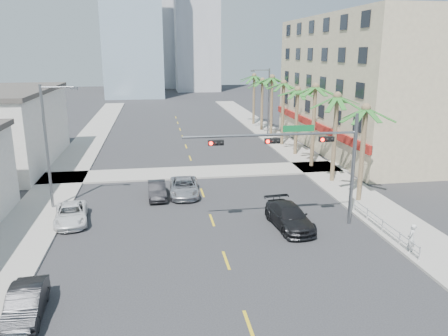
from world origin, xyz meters
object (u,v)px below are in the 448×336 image
car_parked_mid (26,304)px  car_parked_far (71,214)px  pedestrian (411,238)px  car_lane_center (184,187)px  traffic_signal_mast (307,152)px  car_lane_left (157,190)px  car_lane_right (289,217)px

car_parked_mid → car_parked_far: car_parked_mid is taller
car_parked_mid → pedestrian: size_ratio=2.36×
car_parked_mid → car_lane_center: car_lane_center is taller
traffic_signal_mast → car_lane_left: size_ratio=2.88×
traffic_signal_mast → car_parked_mid: size_ratio=2.76×
traffic_signal_mast → car_lane_left: bearing=141.9°
car_parked_mid → car_lane_left: size_ratio=1.04×
car_lane_center → car_lane_right: size_ratio=0.95×
traffic_signal_mast → car_lane_right: 4.43m
traffic_signal_mast → pedestrian: size_ratio=6.52×
traffic_signal_mast → car_lane_right: bearing=177.5°
car_lane_left → car_lane_right: size_ratio=0.76×
traffic_signal_mast → pedestrian: (4.62, -4.90, -4.06)m
car_parked_mid → pedestrian: 20.03m
car_parked_mid → car_lane_left: (5.75, 15.24, -0.03)m
car_lane_right → pedestrian: (5.58, -4.94, 0.26)m
pedestrian → car_lane_left: bearing=-85.5°
car_parked_far → car_lane_center: 9.15m
traffic_signal_mast → car_parked_mid: bearing=-152.6°
traffic_signal_mast → car_lane_left: traffic_signal_mast is taller
car_parked_mid → car_parked_far: (0.00, 10.95, -0.04)m
car_lane_left → car_lane_center: car_lane_center is taller
car_parked_mid → car_lane_center: 17.46m
traffic_signal_mast → pedestrian: 7.86m
traffic_signal_mast → pedestrian: bearing=-46.6°
car_parked_far → car_lane_left: car_lane_left is taller
car_lane_right → pedestrian: bearing=-46.8°
traffic_signal_mast → car_lane_center: 11.48m
car_lane_center → car_lane_right: (6.33, -7.67, 0.07)m
car_lane_left → car_lane_right: (8.48, -7.34, 0.11)m
traffic_signal_mast → car_lane_center: bearing=133.4°
car_lane_right → car_parked_far: bearing=162.6°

